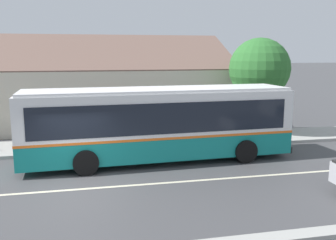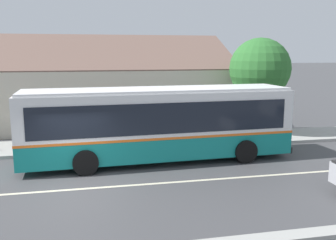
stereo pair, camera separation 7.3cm
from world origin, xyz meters
name	(u,v)px [view 2 (the right image)]	position (x,y,z in m)	size (l,w,h in m)	color
ground_plane	(76,189)	(0.00, 0.00, 0.00)	(300.00, 300.00, 0.00)	#424244
sidewalk_far	(79,146)	(0.00, 6.00, 0.07)	(60.00, 3.00, 0.15)	#9E9E99
lane_divider_stripe	(76,189)	(0.00, 0.00, 0.00)	(60.00, 0.16, 0.01)	beige
community_building	(49,93)	(-2.08, 13.88, 1.96)	(23.74, 10.57, 6.95)	beige
transit_bus	(159,122)	(3.48, 2.90, 1.71)	(11.70, 3.08, 3.19)	#147F7A
street_tree_primary	(258,71)	(9.89, 6.83, 3.70)	(3.42, 3.42, 5.52)	#4C3828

